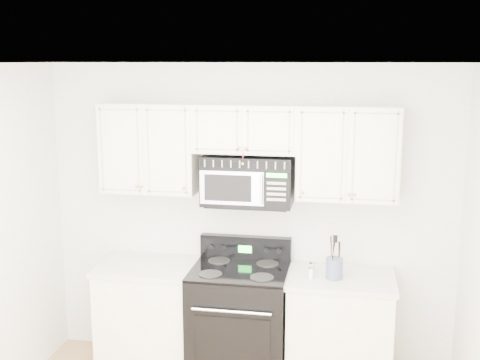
# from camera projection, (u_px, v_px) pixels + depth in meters

# --- Properties ---
(room) EXTENTS (3.51, 3.51, 2.61)m
(room) POSITION_uv_depth(u_px,v_px,m) (201.00, 291.00, 3.50)
(room) COLOR #A37948
(room) RESTS_ON ground
(base_cabinet_left) EXTENTS (0.86, 0.65, 0.92)m
(base_cabinet_left) POSITION_uv_depth(u_px,v_px,m) (152.00, 318.00, 5.19)
(base_cabinet_left) COLOR #EFEACA
(base_cabinet_left) RESTS_ON ground
(base_cabinet_right) EXTENTS (0.86, 0.65, 0.92)m
(base_cabinet_right) POSITION_uv_depth(u_px,v_px,m) (339.00, 333.00, 4.92)
(base_cabinet_right) COLOR #EFEACA
(base_cabinet_right) RESTS_ON ground
(range) EXTENTS (0.79, 0.72, 1.13)m
(range) POSITION_uv_depth(u_px,v_px,m) (240.00, 320.00, 5.03)
(range) COLOR black
(range) RESTS_ON ground
(upper_cabinets) EXTENTS (2.44, 0.37, 0.75)m
(upper_cabinets) POSITION_uv_depth(u_px,v_px,m) (246.00, 146.00, 4.90)
(upper_cabinets) COLOR #EFEACA
(upper_cabinets) RESTS_ON ground
(microwave) EXTENTS (0.74, 0.42, 0.41)m
(microwave) POSITION_uv_depth(u_px,v_px,m) (248.00, 180.00, 4.93)
(microwave) COLOR black
(microwave) RESTS_ON ground
(utensil_crock) EXTENTS (0.13, 0.13, 0.35)m
(utensil_crock) POSITION_uv_depth(u_px,v_px,m) (334.00, 267.00, 4.75)
(utensil_crock) COLOR #47526F
(utensil_crock) RESTS_ON base_cabinet_right
(shaker_salt) EXTENTS (0.05, 0.05, 0.11)m
(shaker_salt) POSITION_uv_depth(u_px,v_px,m) (312.00, 268.00, 4.83)
(shaker_salt) COLOR silver
(shaker_salt) RESTS_ON base_cabinet_right
(shaker_pepper) EXTENTS (0.04, 0.04, 0.10)m
(shaker_pepper) POSITION_uv_depth(u_px,v_px,m) (311.00, 272.00, 4.75)
(shaker_pepper) COLOR silver
(shaker_pepper) RESTS_ON base_cabinet_right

